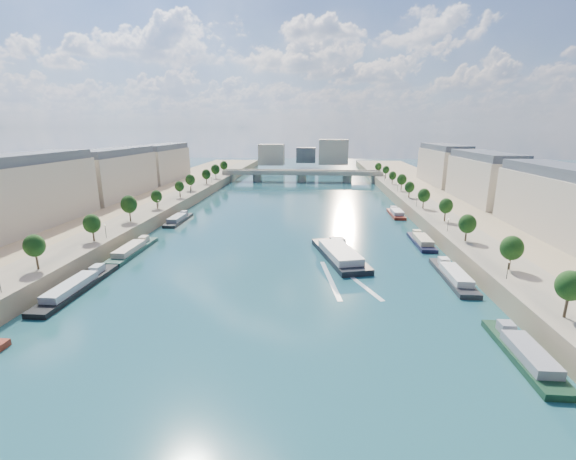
# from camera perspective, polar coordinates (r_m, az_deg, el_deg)

# --- Properties ---
(ground) EXTENTS (700.00, 700.00, 0.00)m
(ground) POSITION_cam_1_polar(r_m,az_deg,el_deg) (142.50, -0.11, -0.22)
(ground) COLOR #0C2937
(ground) RESTS_ON ground
(quay_left) EXTENTS (44.00, 520.00, 5.00)m
(quay_left) POSITION_cam_1_polar(r_m,az_deg,el_deg) (163.77, -26.12, 1.13)
(quay_left) COLOR #9E8460
(quay_left) RESTS_ON ground
(quay_right) EXTENTS (44.00, 520.00, 5.00)m
(quay_right) POSITION_cam_1_polar(r_m,az_deg,el_deg) (154.28, 27.62, 0.18)
(quay_right) COLOR #9E8460
(quay_right) RESTS_ON ground
(pave_left) EXTENTS (14.00, 520.00, 0.10)m
(pave_left) POSITION_cam_1_polar(r_m,az_deg,el_deg) (156.20, -21.47, 1.99)
(pave_left) COLOR gray
(pave_left) RESTS_ON quay_left
(pave_right) EXTENTS (14.00, 520.00, 0.10)m
(pave_right) POSITION_cam_1_polar(r_m,az_deg,el_deg) (148.36, 22.42, 1.25)
(pave_right) COLOR gray
(pave_right) RESTS_ON quay_right
(trees_left) EXTENTS (4.80, 268.80, 8.26)m
(trees_left) POSITION_cam_1_polar(r_m,az_deg,el_deg) (156.10, -20.68, 4.09)
(trees_left) COLOR #382B1E
(trees_left) RESTS_ON ground
(trees_right) EXTENTS (4.80, 268.80, 8.26)m
(trees_right) POSITION_cam_1_polar(r_m,az_deg,el_deg) (156.05, 20.81, 4.07)
(trees_right) COLOR #382B1E
(trees_right) RESTS_ON ground
(lamps_left) EXTENTS (0.36, 200.36, 4.28)m
(lamps_left) POSITION_cam_1_polar(r_m,az_deg,el_deg) (144.92, -21.63, 2.13)
(lamps_left) COLOR black
(lamps_left) RESTS_ON ground
(lamps_right) EXTENTS (0.36, 200.36, 4.28)m
(lamps_right) POSITION_cam_1_polar(r_m,az_deg,el_deg) (151.13, 20.33, 2.75)
(lamps_right) COLOR black
(lamps_right) RESTS_ON ground
(buildings_left) EXTENTS (16.00, 226.00, 23.20)m
(buildings_left) POSITION_cam_1_polar(r_m,az_deg,el_deg) (178.31, -28.36, 6.45)
(buildings_left) COLOR beige
(buildings_left) RESTS_ON ground
(buildings_right) EXTENTS (16.00, 226.00, 23.20)m
(buildings_right) POSITION_cam_1_polar(r_m,az_deg,el_deg) (168.02, 30.71, 5.74)
(buildings_right) COLOR beige
(buildings_right) RESTS_ON ground
(skyline) EXTENTS (79.00, 42.00, 22.00)m
(skyline) POSITION_cam_1_polar(r_m,az_deg,el_deg) (357.45, 3.14, 11.29)
(skyline) COLOR beige
(skyline) RESTS_ON ground
(bridge) EXTENTS (112.00, 12.00, 8.15)m
(bridge) POSITION_cam_1_polar(r_m,az_deg,el_deg) (275.48, 2.06, 8.22)
(bridge) COLOR #C1B79E
(bridge) RESTS_ON ground
(tour_barge) EXTENTS (16.67, 32.21, 4.20)m
(tour_barge) POSITION_cam_1_polar(r_m,az_deg,el_deg) (114.25, 7.62, -3.59)
(tour_barge) COLOR black
(tour_barge) RESTS_ON ground
(wake) EXTENTS (14.32, 25.90, 0.04)m
(wake) POSITION_cam_1_polar(r_m,az_deg,el_deg) (99.20, 8.12, -7.28)
(wake) COLOR silver
(wake) RESTS_ON ground
(moored_barges_left) EXTENTS (5.00, 159.01, 3.60)m
(moored_barges_left) POSITION_cam_1_polar(r_m,az_deg,el_deg) (103.35, -29.21, -7.70)
(moored_barges_left) COLOR #161F32
(moored_barges_left) RESTS_ON ground
(moored_barges_right) EXTENTS (5.00, 163.06, 3.60)m
(moored_barges_right) POSITION_cam_1_polar(r_m,az_deg,el_deg) (103.81, 23.84, -6.95)
(moored_barges_right) COLOR black
(moored_barges_right) RESTS_ON ground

